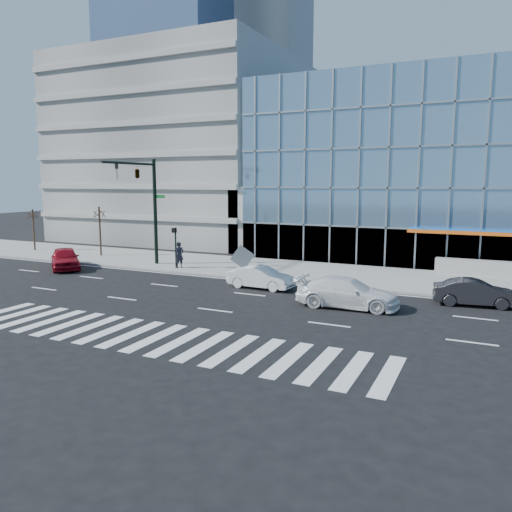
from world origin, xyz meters
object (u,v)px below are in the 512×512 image
Objects in this scene: red_sedan at (65,258)px; pedestrian at (180,255)px; traffic_signal at (143,186)px; ped_signal_post at (175,241)px; white_sedan at (261,277)px; street_tree_near at (99,213)px; dark_sedan at (475,293)px; tilted_panel at (242,257)px; white_suv at (347,293)px; street_tree_far at (33,215)px.

red_sedan is 8.62m from pedestrian.
traffic_signal is 4.75m from ped_signal_post.
white_sedan is at bearing -48.70° from red_sedan.
street_tree_near is 1.00× the size of dark_sedan.
traffic_signal is 6.15× the size of tilted_panel.
street_tree_near is 6.69m from red_sedan.
traffic_signal reaches higher than pedestrian.
street_tree_near is at bearing 58.62° from red_sedan.
white_suv is 1.26× the size of dark_sedan.
street_tree_far is 18.02m from pedestrian.
dark_sedan is 2.21× the size of pedestrian.
pedestrian is (2.71, 0.60, -5.06)m from traffic_signal.
white_suv is at bearing -63.80° from tilted_panel.
dark_sedan is at bearing -9.12° from street_tree_near.
street_tree_near is 10.34m from pedestrian.
pedestrian is (-20.17, 2.46, 0.41)m from dark_sedan.
ped_signal_post is at bearing 169.53° from tilted_panel.
street_tree_far is 11.65m from red_sedan.
ped_signal_post is 0.71× the size of street_tree_near.
white_sedan is 3.16× the size of tilted_panel.
white_suv is 1.29× the size of white_sedan.
traffic_signal is 2.67× the size of ped_signal_post.
pedestrian reaches higher than white_suv.
traffic_signal reaches higher than tilted_panel.
pedestrian is at bearing 64.73° from white_suv.
ped_signal_post reaches higher than white_suv.
white_sedan is 0.86× the size of red_sedan.
street_tree_far is 26.65m from white_sedan.
traffic_signal is 1.90× the size of dark_sedan.
white_suv is at bearing 110.56° from dark_sedan.
street_tree_near is 1.03× the size of white_sedan.
street_tree_near is at bearing 67.99° from white_suv.
street_tree_far reaches higher than ped_signal_post.
street_tree_far reaches higher than white_suv.
dark_sedan is at bearing -6.28° from ped_signal_post.
red_sedan reaches higher than white_suv.
white_suv is (16.88, -5.07, -5.39)m from traffic_signal.
street_tree_near reaches higher than red_sedan.
pedestrian is at bearing -7.51° from street_tree_far.
dark_sedan is at bearing -82.69° from white_sedan.
street_tree_near is 3.25× the size of tilted_panel.
street_tree_far is at bearing 149.33° from tilted_panel.
ped_signal_post reaches higher than red_sedan.
traffic_signal is 7.98m from red_sedan.
street_tree_far is (-8.00, 0.00, -0.33)m from street_tree_near.
white_sedan is at bearing -17.68° from street_tree_near.
pedestrian is 4.74m from tilted_panel.
ped_signal_post is at bearing -15.06° from street_tree_near.
white_sedan is 8.85m from pedestrian.
white_suv is at bearing -107.96° from white_sedan.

